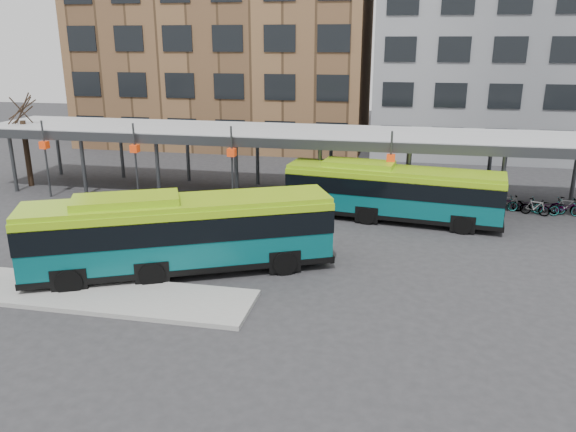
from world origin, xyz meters
name	(u,v)px	position (x,y,z in m)	size (l,w,h in m)	color
ground	(235,276)	(0.00, 0.00, 0.00)	(120.00, 120.00, 0.00)	#28282B
boarding_island	(76,293)	(-5.50, -3.00, 0.09)	(14.00, 3.00, 0.18)	gray
canopy	(293,135)	(-0.06, 12.87, 3.91)	(40.00, 6.53, 4.80)	#999B9E
tree	(27,150)	(-18.00, 12.00, 2.43)	(1.64, 1.64, 5.60)	black
building_brick	(227,23)	(-10.00, 32.00, 11.00)	(26.00, 14.00, 22.00)	brown
building_grey	(523,34)	(16.00, 32.00, 10.00)	(24.00, 14.00, 20.00)	slate
bus_front	(179,232)	(-2.34, -0.04, 1.81)	(12.54, 7.70, 3.47)	#074D51
bus_rear	(392,191)	(6.15, 9.12, 1.65)	(11.69, 3.93, 3.16)	#074D51
bike_rack	(525,205)	(13.62, 11.98, 0.48)	(6.64, 1.41, 1.05)	slate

